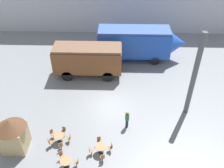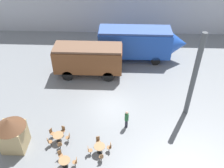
# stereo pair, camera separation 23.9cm
# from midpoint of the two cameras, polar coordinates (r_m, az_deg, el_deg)

# --- Properties ---
(ground_plane) EXTENTS (80.00, 80.00, 0.00)m
(ground_plane) POSITION_cam_midpoint_polar(r_m,az_deg,el_deg) (24.01, -0.93, -4.48)
(ground_plane) COLOR gray
(backdrop_wall) EXTENTS (44.00, 0.15, 9.00)m
(backdrop_wall) POSITION_cam_midpoint_polar(r_m,az_deg,el_deg) (35.09, 0.06, 18.35)
(backdrop_wall) COLOR #B2B7C1
(backdrop_wall) RESTS_ON ground_plane
(streamlined_locomotive) EXTENTS (10.19, 2.83, 3.90)m
(streamlined_locomotive) POSITION_cam_midpoint_polar(r_m,az_deg,el_deg) (29.58, 6.28, 9.53)
(streamlined_locomotive) COLOR blue
(streamlined_locomotive) RESTS_ON ground_plane
(passenger_coach_wooden) EXTENTS (7.20, 2.67, 3.49)m
(passenger_coach_wooden) POSITION_cam_midpoint_polar(r_m,az_deg,el_deg) (26.76, -5.83, 5.90)
(passenger_coach_wooden) COLOR brown
(passenger_coach_wooden) RESTS_ON ground_plane
(cafe_table_near) EXTENTS (0.86, 0.86, 0.76)m
(cafe_table_near) POSITION_cam_midpoint_polar(r_m,az_deg,el_deg) (19.71, -2.96, -14.34)
(cafe_table_near) COLOR black
(cafe_table_near) RESTS_ON ground_plane
(cafe_table_mid) EXTENTS (0.86, 0.86, 0.74)m
(cafe_table_mid) POSITION_cam_midpoint_polar(r_m,az_deg,el_deg) (20.83, -12.33, -11.73)
(cafe_table_mid) COLOR black
(cafe_table_mid) RESTS_ON ground_plane
(cafe_table_far) EXTENTS (0.86, 0.86, 0.71)m
(cafe_table_far) POSITION_cam_midpoint_polar(r_m,az_deg,el_deg) (19.28, -10.88, -17.12)
(cafe_table_far) COLOR black
(cafe_table_far) RESTS_ON ground_plane
(cafe_chair_0) EXTENTS (0.36, 0.38, 0.87)m
(cafe_chair_0) POSITION_cam_midpoint_polar(r_m,az_deg,el_deg) (20.27, -3.34, -12.74)
(cafe_chair_0) COLOR black
(cafe_chair_0) RESTS_ON ground_plane
(cafe_chair_1) EXTENTS (0.38, 0.36, 0.87)m
(cafe_chair_1) POSITION_cam_midpoint_polar(r_m,az_deg,el_deg) (19.73, -5.32, -14.84)
(cafe_chair_1) COLOR black
(cafe_chair_1) RESTS_ON ground_plane
(cafe_chair_2) EXTENTS (0.36, 0.38, 0.87)m
(cafe_chair_2) POSITION_cam_midpoint_polar(r_m,az_deg,el_deg) (19.30, -2.53, -16.33)
(cafe_chair_2) COLOR black
(cafe_chair_2) RESTS_ON ground_plane
(cafe_chair_3) EXTENTS (0.38, 0.36, 0.87)m
(cafe_chair_3) POSITION_cam_midpoint_polar(r_m,az_deg,el_deg) (19.86, -0.60, -14.13)
(cafe_chair_3) COLOR black
(cafe_chair_3) RESTS_ON ground_plane
(cafe_chair_4) EXTENTS (0.40, 0.40, 0.87)m
(cafe_chair_4) POSITION_cam_midpoint_polar(r_m,az_deg,el_deg) (20.73, -14.32, -12.77)
(cafe_chair_4) COLOR black
(cafe_chair_4) RESTS_ON ground_plane
(cafe_chair_5) EXTENTS (0.37, 0.39, 0.87)m
(cafe_chair_5) POSITION_cam_midpoint_polar(r_m,az_deg,el_deg) (20.36, -11.95, -13.52)
(cafe_chair_5) COLOR black
(cafe_chair_5) RESTS_ON ground_plane
(cafe_chair_6) EXTENTS (0.36, 0.36, 0.87)m
(cafe_chair_6) POSITION_cam_midpoint_polar(r_m,az_deg,el_deg) (20.74, -10.08, -11.94)
(cafe_chair_6) COLOR black
(cafe_chair_6) RESTS_ON ground_plane
(cafe_chair_7) EXTENTS (0.37, 0.39, 0.87)m
(cafe_chair_7) POSITION_cam_midpoint_polar(r_m,az_deg,el_deg) (21.33, -11.30, -10.33)
(cafe_chair_7) COLOR black
(cafe_chair_7) RESTS_ON ground_plane
(cafe_chair_8) EXTENTS (0.40, 0.40, 0.87)m
(cafe_chair_8) POSITION_cam_midpoint_polar(r_m,az_deg,el_deg) (21.33, -13.83, -10.83)
(cafe_chair_8) COLOR black
(cafe_chair_8) RESTS_ON ground_plane
(cafe_chair_9) EXTENTS (0.40, 0.40, 0.87)m
(cafe_chair_9) POSITION_cam_midpoint_polar(r_m,az_deg,el_deg) (19.79, -11.87, -15.56)
(cafe_chair_9) COLOR black
(cafe_chair_9) RESTS_ON ground_plane
(cafe_chair_11) EXTENTS (0.37, 0.36, 0.87)m
(cafe_chair_11) POSITION_cam_midpoint_polar(r_m,az_deg,el_deg) (19.22, -8.39, -17.20)
(cafe_chair_11) COLOR black
(cafe_chair_11) RESTS_ON ground_plane
(visitor_person) EXTENTS (0.34, 0.34, 1.79)m
(visitor_person) POSITION_cam_midpoint_polar(r_m,az_deg,el_deg) (21.22, 3.16, -7.90)
(visitor_person) COLOR #262633
(visitor_person) RESTS_ON ground_plane
(ticket_kiosk) EXTENTS (2.34, 2.34, 3.00)m
(ticket_kiosk) POSITION_cam_midpoint_polar(r_m,az_deg,el_deg) (20.66, -22.10, -10.33)
(ticket_kiosk) COLOR tan
(ticket_kiosk) RESTS_ON ground_plane
(support_pillar) EXTENTS (0.44, 0.44, 8.00)m
(support_pillar) POSITION_cam_midpoint_polar(r_m,az_deg,el_deg) (21.72, 17.97, 1.70)
(support_pillar) COLOR #4C5156
(support_pillar) RESTS_ON ground_plane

